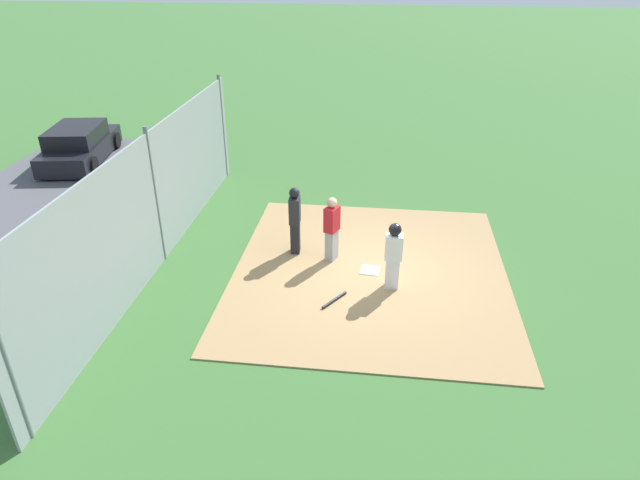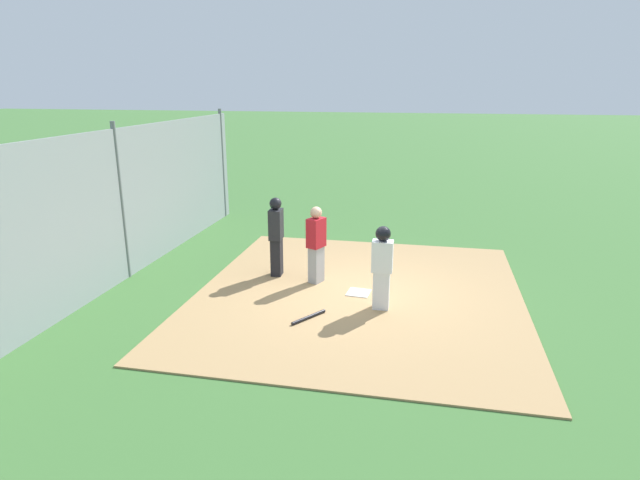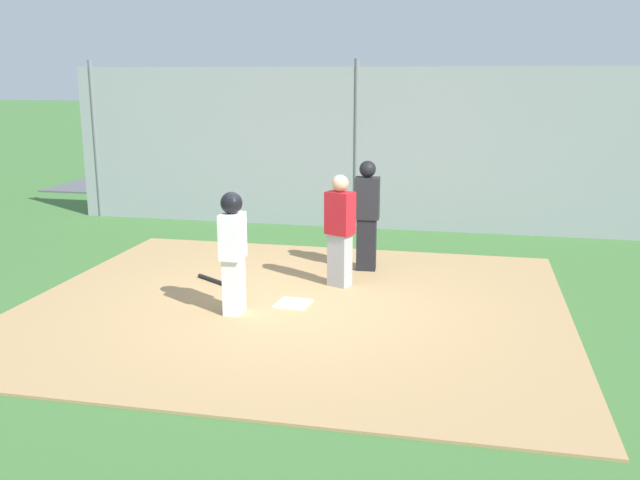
# 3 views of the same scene
# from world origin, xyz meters

# --- Properties ---
(ground_plane) EXTENTS (140.00, 140.00, 0.00)m
(ground_plane) POSITION_xyz_m (0.00, 0.00, 0.00)
(ground_plane) COLOR #3D6B33
(dirt_infield) EXTENTS (7.20, 6.40, 0.03)m
(dirt_infield) POSITION_xyz_m (0.00, 0.00, 0.01)
(dirt_infield) COLOR #A88456
(dirt_infield) RESTS_ON ground_plane
(home_plate) EXTENTS (0.48, 0.48, 0.02)m
(home_plate) POSITION_xyz_m (0.00, 0.00, 0.04)
(home_plate) COLOR white
(home_plate) RESTS_ON dirt_infield
(catcher) EXTENTS (0.45, 0.39, 1.63)m
(catcher) POSITION_xyz_m (-0.45, -0.97, 0.88)
(catcher) COLOR #9E9EA3
(catcher) RESTS_ON dirt_infield
(umpire) EXTENTS (0.39, 0.28, 1.73)m
(umpire) POSITION_xyz_m (-0.70, -1.91, 0.94)
(umpire) COLOR black
(umpire) RESTS_ON dirt_infield
(runner) EXTENTS (0.28, 0.38, 1.59)m
(runner) POSITION_xyz_m (0.66, 0.50, 0.93)
(runner) COLOR silver
(runner) RESTS_ON dirt_infield
(baseball_bat) EXTENTS (0.70, 0.49, 0.06)m
(baseball_bat) POSITION_xyz_m (1.39, -0.71, 0.06)
(baseball_bat) COLOR black
(baseball_bat) RESTS_ON dirt_infield
(backstop_fence) EXTENTS (12.00, 0.10, 3.35)m
(backstop_fence) POSITION_xyz_m (0.00, -5.09, 1.60)
(backstop_fence) COLOR #93999E
(backstop_fence) RESTS_ON ground_plane
(parked_car_dark) EXTENTS (4.42, 2.40, 1.28)m
(parked_car_dark) POSITION_xyz_m (-6.40, -10.61, 0.61)
(parked_car_dark) COLOR black
(parked_car_dark) RESTS_ON parking_lot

